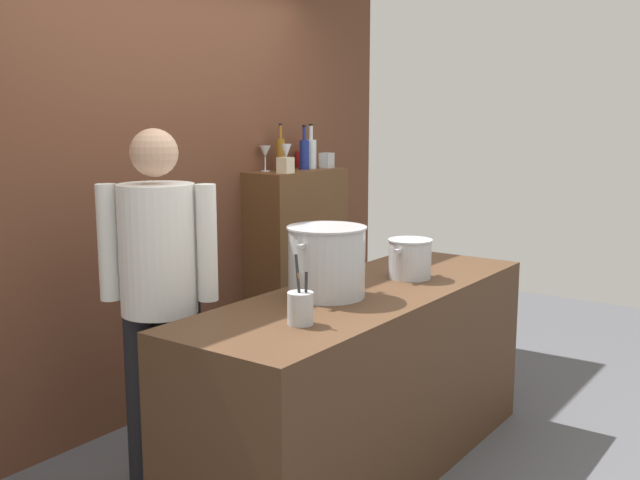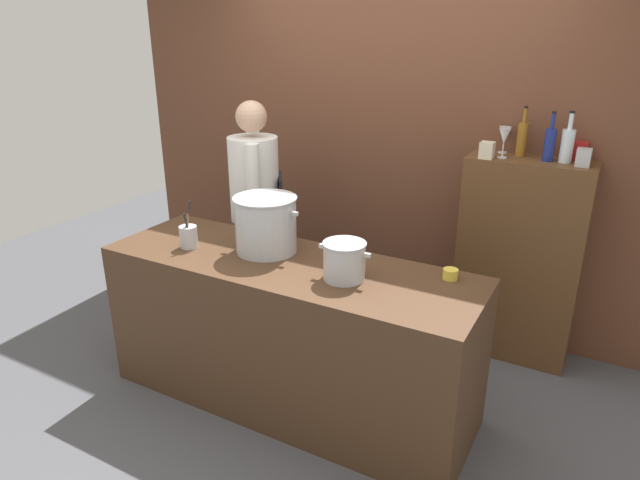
{
  "view_description": "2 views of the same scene",
  "coord_description": "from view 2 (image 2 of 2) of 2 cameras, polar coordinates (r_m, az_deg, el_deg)",
  "views": [
    {
      "loc": [
        -2.86,
        -1.78,
        1.72
      ],
      "look_at": [
        0.08,
        0.32,
        1.1
      ],
      "focal_mm": 41.26,
      "sensor_mm": 36.0,
      "label": 1
    },
    {
      "loc": [
        1.52,
        -2.38,
        2.12
      ],
      "look_at": [
        0.05,
        0.27,
        0.95
      ],
      "focal_mm": 31.33,
      "sensor_mm": 36.0,
      "label": 2
    }
  ],
  "objects": [
    {
      "name": "prep_counter",
      "position": [
        3.28,
        -3.15,
        -9.52
      ],
      "size": [
        2.15,
        0.7,
        0.9
      ],
      "primitive_type": "cube",
      "color": "#472D1C",
      "rests_on": "ground_plane"
    },
    {
      "name": "wine_glass_wide",
      "position": [
        3.64,
        18.3,
        9.92
      ],
      "size": [
        0.07,
        0.07,
        0.18
      ],
      "color": "silver",
      "rests_on": "bar_cabinet"
    },
    {
      "name": "wine_bottle_cobalt",
      "position": [
        3.65,
        22.41,
        9.1
      ],
      "size": [
        0.06,
        0.06,
        0.3
      ],
      "color": "navy",
      "rests_on": "bar_cabinet"
    },
    {
      "name": "butter_jar",
      "position": [
        2.94,
        13.17,
        -3.41
      ],
      "size": [
        0.08,
        0.08,
        0.05
      ],
      "primitive_type": "cylinder",
      "color": "yellow",
      "rests_on": "prep_counter"
    },
    {
      "name": "wine_bottle_clear",
      "position": [
        3.66,
        23.94,
        8.92
      ],
      "size": [
        0.08,
        0.08,
        0.3
      ],
      "color": "silver",
      "rests_on": "bar_cabinet"
    },
    {
      "name": "ground_plane",
      "position": [
        3.53,
        -3.0,
        -15.81
      ],
      "size": [
        8.0,
        8.0,
        0.0
      ],
      "primitive_type": "plane",
      "color": "#4C4C51"
    },
    {
      "name": "utensil_crock",
      "position": [
        3.34,
        -13.29,
        0.38
      ],
      "size": [
        0.1,
        0.1,
        0.28
      ],
      "color": "#B7BABF",
      "rests_on": "prep_counter"
    },
    {
      "name": "stockpot_small",
      "position": [
        2.84,
        2.49,
        -2.13
      ],
      "size": [
        0.29,
        0.22,
        0.2
      ],
      "color": "#B7BABF",
      "rests_on": "prep_counter"
    },
    {
      "name": "chef",
      "position": [
        3.92,
        -6.59,
        3.87
      ],
      "size": [
        0.41,
        0.46,
        1.66
      ],
      "rotation": [
        0.0,
        0.0,
        2.17
      ],
      "color": "black",
      "rests_on": "ground_plane"
    },
    {
      "name": "wine_bottle_amber",
      "position": [
        3.74,
        19.94,
        9.77
      ],
      "size": [
        0.06,
        0.06,
        0.31
      ],
      "color": "#8C5919",
      "rests_on": "bar_cabinet"
    },
    {
      "name": "wine_glass_tall",
      "position": [
        3.79,
        18.35,
        10.27
      ],
      "size": [
        0.08,
        0.08,
        0.17
      ],
      "color": "silver",
      "rests_on": "bar_cabinet"
    },
    {
      "name": "brick_back_panel",
      "position": [
        4.12,
        7.14,
        12.32
      ],
      "size": [
        4.4,
        0.1,
        3.0
      ],
      "primitive_type": "cube",
      "color": "brown",
      "rests_on": "ground_plane"
    },
    {
      "name": "spice_tin_cream",
      "position": [
        3.61,
        16.68,
        8.78
      ],
      "size": [
        0.08,
        0.08,
        0.1
      ],
      "primitive_type": "cube",
      "color": "beige",
      "rests_on": "bar_cabinet"
    },
    {
      "name": "spice_tin_red",
      "position": [
        3.75,
        24.94,
        8.23
      ],
      "size": [
        0.09,
        0.09,
        0.11
      ],
      "primitive_type": "cube",
      "color": "red",
      "rests_on": "bar_cabinet"
    },
    {
      "name": "bar_cabinet",
      "position": [
        3.88,
        19.58,
        -2.01
      ],
      "size": [
        0.76,
        0.32,
        1.35
      ],
      "primitive_type": "cube",
      "color": "brown",
      "rests_on": "ground_plane"
    },
    {
      "name": "stockpot_large",
      "position": [
        3.18,
        -5.56,
        1.59
      ],
      "size": [
        0.42,
        0.36,
        0.32
      ],
      "color": "#B7BABF",
      "rests_on": "prep_counter"
    },
    {
      "name": "spice_tin_silver",
      "position": [
        3.6,
        25.32,
        7.63
      ],
      "size": [
        0.08,
        0.08,
        0.1
      ],
      "primitive_type": "cube",
      "color": "#B2B2B7",
      "rests_on": "bar_cabinet"
    }
  ]
}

